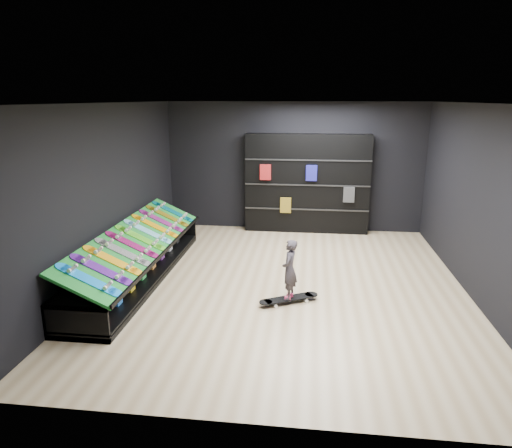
# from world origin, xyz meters

# --- Properties ---
(floor) EXTENTS (6.00, 7.00, 0.01)m
(floor) POSITION_xyz_m (0.00, 0.00, 0.00)
(floor) COLOR tan
(floor) RESTS_ON ground
(ceiling) EXTENTS (6.00, 7.00, 0.01)m
(ceiling) POSITION_xyz_m (0.00, 0.00, 3.00)
(ceiling) COLOR white
(ceiling) RESTS_ON ground
(wall_back) EXTENTS (6.00, 0.02, 3.00)m
(wall_back) POSITION_xyz_m (0.00, 3.50, 1.50)
(wall_back) COLOR black
(wall_back) RESTS_ON ground
(wall_front) EXTENTS (6.00, 0.02, 3.00)m
(wall_front) POSITION_xyz_m (0.00, -3.50, 1.50)
(wall_front) COLOR black
(wall_front) RESTS_ON ground
(wall_left) EXTENTS (0.02, 7.00, 3.00)m
(wall_left) POSITION_xyz_m (-3.00, 0.00, 1.50)
(wall_left) COLOR black
(wall_left) RESTS_ON ground
(wall_right) EXTENTS (0.02, 7.00, 3.00)m
(wall_right) POSITION_xyz_m (3.00, 0.00, 1.50)
(wall_right) COLOR black
(wall_right) RESTS_ON ground
(display_rack) EXTENTS (0.90, 4.50, 0.50)m
(display_rack) POSITION_xyz_m (-2.55, 0.00, 0.25)
(display_rack) COLOR black
(display_rack) RESTS_ON ground
(turf_ramp) EXTENTS (0.92, 4.50, 0.46)m
(turf_ramp) POSITION_xyz_m (-2.50, 0.00, 0.71)
(turf_ramp) COLOR #106A1F
(turf_ramp) RESTS_ON display_rack
(back_shelving) EXTENTS (2.86, 0.33, 2.29)m
(back_shelving) POSITION_xyz_m (0.32, 3.32, 1.15)
(back_shelving) COLOR black
(back_shelving) RESTS_ON ground
(floor_skateboard) EXTENTS (0.97, 0.66, 0.09)m
(floor_skateboard) POSITION_xyz_m (0.13, -0.72, 0.05)
(floor_skateboard) COLOR black
(floor_skateboard) RESTS_ON ground
(child) EXTENTS (0.19, 0.24, 0.56)m
(child) POSITION_xyz_m (0.13, -0.72, 0.37)
(child) COLOR black
(child) RESTS_ON floor_skateboard
(display_board_0) EXTENTS (0.93, 0.22, 0.50)m
(display_board_0) POSITION_xyz_m (-2.49, -1.90, 0.74)
(display_board_0) COLOR blue
(display_board_0) RESTS_ON turf_ramp
(display_board_1) EXTENTS (0.93, 0.22, 0.50)m
(display_board_1) POSITION_xyz_m (-2.49, -1.52, 0.74)
(display_board_1) COLOR purple
(display_board_1) RESTS_ON turf_ramp
(display_board_2) EXTENTS (0.93, 0.22, 0.50)m
(display_board_2) POSITION_xyz_m (-2.49, -1.14, 0.74)
(display_board_2) COLOR orange
(display_board_2) RESTS_ON turf_ramp
(display_board_3) EXTENTS (0.93, 0.22, 0.50)m
(display_board_3) POSITION_xyz_m (-2.49, -0.76, 0.74)
(display_board_3) COLOR black
(display_board_3) RESTS_ON turf_ramp
(display_board_4) EXTENTS (0.93, 0.22, 0.50)m
(display_board_4) POSITION_xyz_m (-2.49, -0.38, 0.74)
(display_board_4) COLOR #E5198C
(display_board_4) RESTS_ON turf_ramp
(display_board_5) EXTENTS (0.93, 0.22, 0.50)m
(display_board_5) POSITION_xyz_m (-2.49, 0.00, 0.74)
(display_board_5) COLOR green
(display_board_5) RESTS_ON turf_ramp
(display_board_6) EXTENTS (0.93, 0.22, 0.50)m
(display_board_6) POSITION_xyz_m (-2.49, 0.38, 0.74)
(display_board_6) COLOR #0CB2E5
(display_board_6) RESTS_ON turf_ramp
(display_board_7) EXTENTS (0.93, 0.22, 0.50)m
(display_board_7) POSITION_xyz_m (-2.49, 0.76, 0.74)
(display_board_7) COLOR yellow
(display_board_7) RESTS_ON turf_ramp
(display_board_8) EXTENTS (0.93, 0.22, 0.50)m
(display_board_8) POSITION_xyz_m (-2.49, 1.14, 0.74)
(display_board_8) COLOR #2626BF
(display_board_8) RESTS_ON turf_ramp
(display_board_9) EXTENTS (0.93, 0.22, 0.50)m
(display_board_9) POSITION_xyz_m (-2.49, 1.52, 0.74)
(display_board_9) COLOR yellow
(display_board_9) RESTS_ON turf_ramp
(display_board_10) EXTENTS (0.93, 0.22, 0.50)m
(display_board_10) POSITION_xyz_m (-2.49, 1.90, 0.74)
(display_board_10) COLOR #0C8C99
(display_board_10) RESTS_ON turf_ramp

